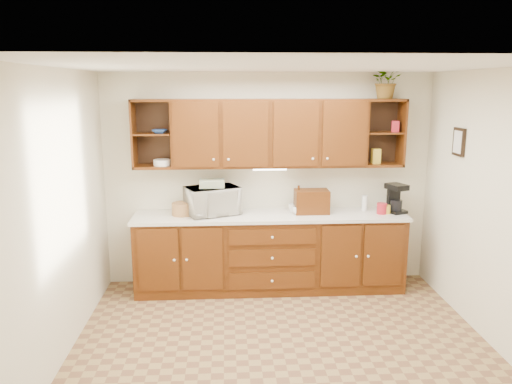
{
  "coord_description": "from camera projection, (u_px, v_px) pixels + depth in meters",
  "views": [
    {
      "loc": [
        -0.51,
        -4.3,
        2.44
      ],
      "look_at": [
        -0.19,
        1.15,
        1.27
      ],
      "focal_mm": 35.0,
      "sensor_mm": 36.0,
      "label": 1
    }
  ],
  "objects": [
    {
      "name": "bread_box",
      "position": [
        312.0,
        201.0,
        5.98
      ],
      "size": [
        0.41,
        0.26,
        0.28
      ],
      "primitive_type": "cube",
      "rotation": [
        0.0,
        0.0,
        0.01
      ],
      "color": "#3B1B06",
      "rests_on": "countertop"
    },
    {
      "name": "towel_stack",
      "position": [
        212.0,
        183.0,
        5.87
      ],
      "size": [
        0.3,
        0.22,
        0.09
      ],
      "primitive_type": "cube",
      "rotation": [
        0.0,
        0.0,
        0.02
      ],
      "color": "#D5CB64",
      "rests_on": "microwave"
    },
    {
      "name": "bowl_stack",
      "position": [
        160.0,
        131.0,
        5.77
      ],
      "size": [
        0.19,
        0.19,
        0.04
      ],
      "primitive_type": "imported",
      "rotation": [
        0.0,
        0.0,
        -0.06
      ],
      "color": "navy",
      "rests_on": "upper_cabinets"
    },
    {
      "name": "potted_plant",
      "position": [
        387.0,
        81.0,
        5.8
      ],
      "size": [
        0.45,
        0.41,
        0.42
      ],
      "primitive_type": "imported",
      "rotation": [
        0.0,
        0.0,
        0.26
      ],
      "color": "#999999",
      "rests_on": "upper_cabinets"
    },
    {
      "name": "base_cabinets",
      "position": [
        270.0,
        253.0,
        6.06
      ],
      "size": [
        3.2,
        0.6,
        0.9
      ],
      "primitive_type": "cube",
      "color": "#3B1B06",
      "rests_on": "floor"
    },
    {
      "name": "undercabinet_light",
      "position": [
        270.0,
        169.0,
        5.93
      ],
      "size": [
        0.4,
        0.05,
        0.02
      ],
      "primitive_type": "cube",
      "color": "white",
      "rests_on": "upper_cabinets"
    },
    {
      "name": "microwave",
      "position": [
        212.0,
        201.0,
        5.91
      ],
      "size": [
        0.71,
        0.61,
        0.33
      ],
      "primitive_type": "imported",
      "rotation": [
        0.0,
        0.0,
        0.42
      ],
      "color": "beige",
      "rests_on": "countertop"
    },
    {
      "name": "back_wall",
      "position": [
        268.0,
        180.0,
        6.17
      ],
      "size": [
        4.0,
        0.0,
        4.0
      ],
      "primitive_type": "plane",
      "rotation": [
        1.57,
        0.0,
        0.0
      ],
      "color": "beige",
      "rests_on": "floor"
    },
    {
      "name": "countertop",
      "position": [
        270.0,
        216.0,
        5.95
      ],
      "size": [
        3.24,
        0.64,
        0.04
      ],
      "primitive_type": "cube",
      "color": "silver",
      "rests_on": "base_cabinets"
    },
    {
      "name": "mug_tree",
      "position": [
        298.0,
        208.0,
        6.01
      ],
      "size": [
        0.3,
        0.3,
        0.33
      ],
      "rotation": [
        0.0,
        0.0,
        0.29
      ],
      "color": "#3B1B06",
      "rests_on": "countertop"
    },
    {
      "name": "right_wall",
      "position": [
        501.0,
        212.0,
        4.58
      ],
      "size": [
        0.0,
        3.5,
        3.5
      ],
      "primitive_type": "plane",
      "rotation": [
        1.57,
        0.0,
        -1.57
      ],
      "color": "beige",
      "rests_on": "floor"
    },
    {
      "name": "wine_bottle",
      "position": [
        195.0,
        201.0,
        5.92
      ],
      "size": [
        0.08,
        0.08,
        0.31
      ],
      "primitive_type": "cylinder",
      "rotation": [
        0.0,
        0.0,
        0.09
      ],
      "color": "black",
      "rests_on": "countertop"
    },
    {
      "name": "pantry_box_red",
      "position": [
        395.0,
        126.0,
        5.92
      ],
      "size": [
        0.11,
        0.1,
        0.13
      ],
      "primitive_type": "cube",
      "rotation": [
        0.0,
        0.0,
        -0.37
      ],
      "color": "#A61823",
      "rests_on": "upper_cabinets"
    },
    {
      "name": "canister_yellow",
      "position": [
        387.0,
        209.0,
        5.96
      ],
      "size": [
        0.09,
        0.09,
        0.1
      ],
      "primitive_type": "cylinder",
      "rotation": [
        0.0,
        0.0,
        0.0
      ],
      "color": "gold",
      "rests_on": "countertop"
    },
    {
      "name": "canister_white",
      "position": [
        365.0,
        203.0,
        6.1
      ],
      "size": [
        0.08,
        0.08,
        0.19
      ],
      "primitive_type": "cylinder",
      "rotation": [
        0.0,
        0.0,
        0.12
      ],
      "color": "white",
      "rests_on": "countertop"
    },
    {
      "name": "ceiling",
      "position": [
        286.0,
        66.0,
        4.19
      ],
      "size": [
        4.0,
        4.0,
        0.0
      ],
      "primitive_type": "plane",
      "rotation": [
        3.14,
        0.0,
        0.0
      ],
      "color": "white",
      "rests_on": "back_wall"
    },
    {
      "name": "framed_picture",
      "position": [
        459.0,
        142.0,
        5.34
      ],
      "size": [
        0.03,
        0.24,
        0.3
      ],
      "primitive_type": "cube",
      "color": "black",
      "rests_on": "right_wall"
    },
    {
      "name": "plate_stack",
      "position": [
        162.0,
        163.0,
        5.86
      ],
      "size": [
        0.25,
        0.25,
        0.07
      ],
      "primitive_type": "cylinder",
      "rotation": [
        0.0,
        0.0,
        -0.22
      ],
      "color": "white",
      "rests_on": "upper_cabinets"
    },
    {
      "name": "wicker_basket",
      "position": [
        182.0,
        209.0,
        5.89
      ],
      "size": [
        0.27,
        0.27,
        0.15
      ],
      "primitive_type": "cylinder",
      "rotation": [
        0.0,
        0.0,
        -0.09
      ],
      "color": "#A87846",
      "rests_on": "countertop"
    },
    {
      "name": "left_wall",
      "position": [
        56.0,
        219.0,
        4.35
      ],
      "size": [
        0.0,
        3.5,
        3.5
      ],
      "primitive_type": "plane",
      "rotation": [
        1.57,
        0.0,
        1.57
      ],
      "color": "beige",
      "rests_on": "floor"
    },
    {
      "name": "canister_red",
      "position": [
        382.0,
        209.0,
        5.95
      ],
      "size": [
        0.15,
        0.15,
        0.13
      ],
      "primitive_type": "cylinder",
      "rotation": [
        0.0,
        0.0,
        -0.38
      ],
      "color": "#A61823",
      "rests_on": "countertop"
    },
    {
      "name": "woven_tray",
      "position": [
        210.0,
        211.0,
        6.08
      ],
      "size": [
        0.33,
        0.18,
        0.31
      ],
      "primitive_type": "cylinder",
      "rotation": [
        1.36,
        0.0,
        -0.34
      ],
      "color": "#A87846",
      "rests_on": "countertop"
    },
    {
      "name": "coffee_maker",
      "position": [
        395.0,
        199.0,
        6.01
      ],
      "size": [
        0.26,
        0.3,
        0.35
      ],
      "rotation": [
        0.0,
        0.0,
        0.38
      ],
      "color": "black",
      "rests_on": "countertop"
    },
    {
      "name": "pantry_box_yellow",
      "position": [
        376.0,
        156.0,
        6.01
      ],
      "size": [
        0.11,
        0.09,
        0.18
      ],
      "primitive_type": "cube",
      "rotation": [
        0.0,
        0.0,
        0.08
      ],
      "color": "gold",
      "rests_on": "upper_cabinets"
    },
    {
      "name": "upper_cabinets",
      "position": [
        270.0,
        133.0,
        5.89
      ],
      "size": [
        3.2,
        0.33,
        0.8
      ],
      "color": "#3B1B06",
      "rests_on": "back_wall"
    },
    {
      "name": "floor",
      "position": [
        283.0,
        348.0,
        4.73
      ],
      "size": [
        4.0,
        4.0,
        0.0
      ],
      "primitive_type": "plane",
      "color": "olive",
      "rests_on": "ground"
    }
  ]
}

